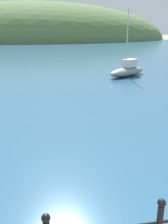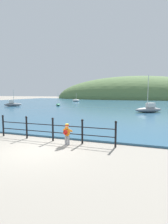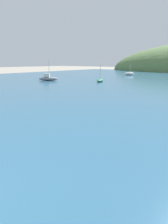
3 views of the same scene
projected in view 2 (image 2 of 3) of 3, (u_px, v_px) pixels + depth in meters
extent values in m
plane|color=gray|center=(35.00, 150.00, 7.51)|extent=(200.00, 200.00, 0.00)
cube|color=#2D5B7A|center=(123.00, 104.00, 37.56)|extent=(80.00, 60.00, 0.10)
ellipsoid|color=#567542|center=(133.00, 99.00, 72.83)|extent=(67.01, 36.85, 18.54)
cylinder|color=black|center=(3.00, 126.00, 9.88)|extent=(0.09, 0.09, 1.10)
sphere|color=black|center=(3.00, 116.00, 9.81)|extent=(0.12, 0.12, 0.12)
cylinder|color=black|center=(27.00, 128.00, 9.36)|extent=(0.09, 0.09, 1.10)
sphere|color=black|center=(26.00, 117.00, 9.30)|extent=(0.12, 0.12, 0.12)
cylinder|color=black|center=(53.00, 130.00, 8.85)|extent=(0.09, 0.09, 1.10)
sphere|color=black|center=(53.00, 119.00, 8.78)|extent=(0.12, 0.12, 0.12)
cylinder|color=black|center=(82.00, 133.00, 8.33)|extent=(0.09, 0.09, 1.10)
sphere|color=black|center=(82.00, 120.00, 8.26)|extent=(0.12, 0.12, 0.12)
cylinder|color=black|center=(116.00, 135.00, 7.81)|extent=(0.09, 0.09, 1.10)
sphere|color=black|center=(116.00, 122.00, 7.75)|extent=(0.12, 0.12, 0.12)
cylinder|color=black|center=(53.00, 125.00, 8.82)|extent=(6.35, 0.04, 0.04)
cylinder|color=black|center=(53.00, 132.00, 8.86)|extent=(6.35, 0.04, 0.04)
cylinder|color=#99999E|center=(66.00, 140.00, 8.23)|extent=(0.11, 0.11, 0.42)
cylinder|color=#99999E|center=(68.00, 141.00, 8.19)|extent=(0.11, 0.11, 0.42)
ellipsoid|color=orange|center=(67.00, 132.00, 8.17)|extent=(0.31, 0.23, 0.40)
ellipsoid|color=orange|center=(67.00, 128.00, 8.09)|extent=(0.20, 0.13, 0.18)
cylinder|color=orange|center=(65.00, 130.00, 8.29)|extent=(0.10, 0.31, 0.19)
cylinder|color=orange|center=(71.00, 131.00, 8.20)|extent=(0.10, 0.31, 0.19)
sphere|color=tan|center=(67.00, 126.00, 8.13)|extent=(0.17, 0.17, 0.17)
cylinder|color=red|center=(67.00, 125.00, 8.13)|extent=(0.17, 0.17, 0.04)
cylinder|color=yellow|center=(67.00, 124.00, 8.13)|extent=(0.16, 0.16, 0.04)
ellipsoid|color=red|center=(65.00, 132.00, 7.98)|extent=(0.22, 0.14, 0.24)
sphere|color=black|center=(64.00, 131.00, 7.93)|extent=(0.04, 0.04, 0.04)
sphere|color=black|center=(66.00, 134.00, 7.91)|extent=(0.04, 0.04, 0.04)
ellipsoid|color=gray|center=(13.00, 105.00, 30.84)|extent=(2.89, 2.64, 0.58)
cube|color=silver|center=(12.00, 101.00, 30.70)|extent=(0.98, 0.94, 0.52)
cylinder|color=beige|center=(14.00, 96.00, 30.73)|extent=(0.07, 0.07, 2.35)
ellipsoid|color=#287551|center=(58.00, 105.00, 32.35)|extent=(1.71, 2.65, 0.38)
cylinder|color=beige|center=(58.00, 98.00, 32.10)|extent=(0.07, 0.07, 2.03)
ellipsoid|color=silver|center=(76.00, 100.00, 46.69)|extent=(2.07, 1.81, 0.67)
cylinder|color=beige|center=(76.00, 96.00, 46.60)|extent=(0.07, 0.07, 1.68)
ellipsoid|color=gray|center=(149.00, 110.00, 21.09)|extent=(3.55, 2.88, 0.60)
cube|color=silver|center=(151.00, 105.00, 21.09)|extent=(1.16, 1.06, 0.54)
cylinder|color=beige|center=(148.00, 91.00, 20.80)|extent=(0.07, 0.07, 3.88)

